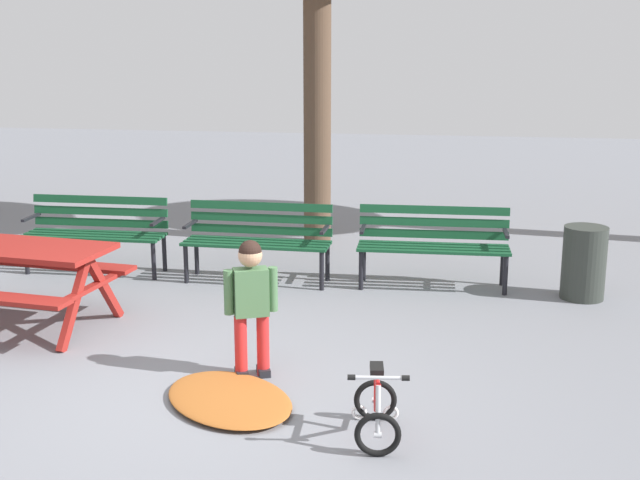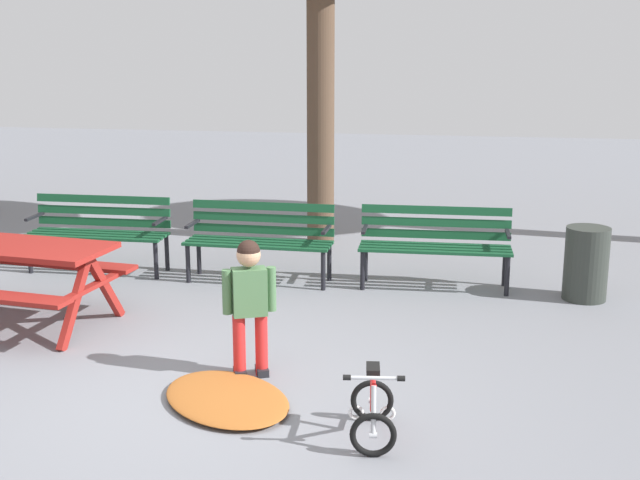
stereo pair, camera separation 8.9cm
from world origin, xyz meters
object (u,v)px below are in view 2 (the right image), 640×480
at_px(kids_bicycle, 373,410).
at_px(park_bench_left, 260,235).
at_px(park_bench_far_left, 100,227).
at_px(trash_bin, 586,264).
at_px(child_standing, 249,297).
at_px(picnic_table, 14,263).
at_px(park_bench_right, 435,240).

bearing_deg(kids_bicycle, park_bench_left, 115.01).
bearing_deg(kids_bicycle, park_bench_far_left, 134.61).
distance_m(park_bench_far_left, trash_bin, 5.34).
bearing_deg(park_bench_far_left, child_standing, -47.57).
bearing_deg(child_standing, park_bench_left, 102.34).
xyz_separation_m(kids_bicycle, trash_bin, (1.79, 3.41, 0.18)).
height_order(park_bench_far_left, kids_bicycle, park_bench_far_left).
bearing_deg(kids_bicycle, trash_bin, 62.37).
bearing_deg(park_bench_far_left, picnic_table, -89.03).
xyz_separation_m(park_bench_far_left, park_bench_left, (1.90, -0.07, 0.00)).
height_order(park_bench_right, kids_bicycle, park_bench_right).
bearing_deg(park_bench_left, picnic_table, -135.74).
distance_m(picnic_table, park_bench_far_left, 1.90).
bearing_deg(picnic_table, kids_bicycle, -25.80).
xyz_separation_m(park_bench_far_left, child_standing, (2.48, -2.71, 0.14)).
distance_m(park_bench_left, kids_bicycle, 3.90).
bearing_deg(child_standing, trash_bin, 41.59).
distance_m(park_bench_left, park_bench_right, 1.90).
relative_size(park_bench_right, child_standing, 1.46).
height_order(picnic_table, kids_bicycle, picnic_table).
height_order(picnic_table, park_bench_left, park_bench_left).
xyz_separation_m(park_bench_left, trash_bin, (3.43, -0.11, -0.13)).
relative_size(picnic_table, park_bench_left, 1.21).
height_order(park_bench_right, trash_bin, park_bench_right).
xyz_separation_m(park_bench_left, park_bench_right, (1.90, 0.10, 0.00)).
xyz_separation_m(park_bench_right, kids_bicycle, (-0.25, -3.62, -0.31)).
xyz_separation_m(picnic_table, trash_bin, (5.30, 1.71, -0.22)).
bearing_deg(trash_bin, kids_bicycle, -117.63).
bearing_deg(child_standing, park_bench_right, 64.32).
bearing_deg(park_bench_right, kids_bicycle, -93.99).
relative_size(park_bench_far_left, park_bench_left, 1.00).
xyz_separation_m(park_bench_right, child_standing, (-1.32, -2.74, 0.14)).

